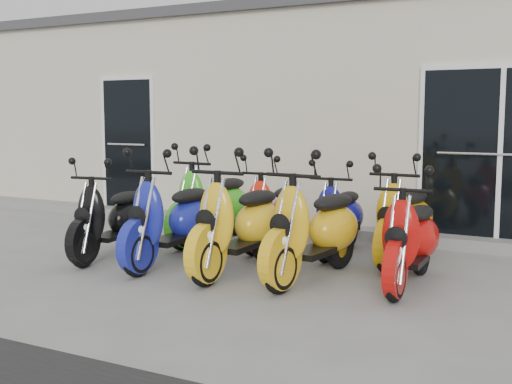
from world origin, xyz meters
TOP-DOWN VIEW (x-y plane):
  - ground at (0.00, 0.00)m, footprint 80.00×80.00m
  - building at (0.00, 5.20)m, footprint 14.00×6.00m
  - roof_cap at (0.00, 5.20)m, footprint 14.20×6.20m
  - front_step at (0.00, 2.02)m, footprint 14.00×0.40m
  - door_left at (-3.20, 2.17)m, footprint 1.07×0.08m
  - door_right at (2.60, 2.17)m, footprint 2.02×0.08m
  - scooter_front_black at (-1.39, -0.44)m, footprint 0.81×1.71m
  - scooter_front_blue at (-0.54, -0.41)m, footprint 0.68×1.82m
  - scooter_front_orange_a at (0.32, -0.40)m, footprint 0.73×1.89m
  - scooter_front_orange_b at (1.14, -0.30)m, footprint 0.91×1.93m
  - scooter_front_red at (2.08, -0.11)m, footprint 0.65×1.69m
  - scooter_back_green at (-0.82, 0.90)m, footprint 0.80×1.86m
  - scooter_back_red at (0.07, 0.98)m, footprint 0.65×1.66m
  - scooter_back_blue at (0.93, 1.00)m, footprint 0.68×1.62m
  - scooter_back_yellow at (1.74, 0.93)m, footprint 0.71×1.77m

SIDE VIEW (x-z plane):
  - ground at x=0.00m, z-range 0.00..0.00m
  - front_step at x=0.00m, z-range 0.00..0.15m
  - scooter_back_blue at x=0.93m, z-range 0.00..1.18m
  - scooter_back_red at x=0.07m, z-range 0.00..1.21m
  - scooter_front_black at x=-1.39m, z-range 0.00..1.22m
  - scooter_front_red at x=2.08m, z-range 0.00..1.24m
  - scooter_back_yellow at x=1.74m, z-range 0.00..1.29m
  - scooter_back_green at x=-0.82m, z-range 0.00..1.34m
  - scooter_front_blue at x=-0.54m, z-range 0.00..1.34m
  - scooter_front_orange_b at x=1.14m, z-range 0.00..1.37m
  - scooter_front_orange_a at x=0.32m, z-range 0.00..1.38m
  - door_left at x=-3.20m, z-range 0.15..2.37m
  - door_right at x=2.60m, z-range 0.15..2.37m
  - building at x=0.00m, z-range 0.00..3.20m
  - roof_cap at x=0.00m, z-range 3.20..3.36m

